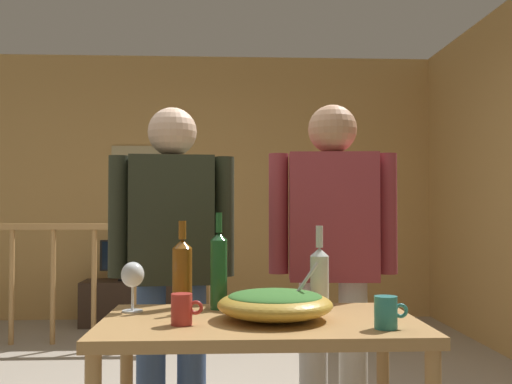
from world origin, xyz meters
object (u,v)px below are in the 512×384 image
wine_bottle_green (219,269)px  salad_bowl (275,303)px  serving_table (260,345)px  mug_teal (386,312)px  stair_railing (118,269)px  wine_glass (133,277)px  mug_red (182,309)px  wine_bottle_amber (182,272)px  flat_screen_tv (129,256)px  person_standing_left (172,253)px  framed_picture (139,168)px  wine_bottle_clear (319,275)px  tv_console (129,303)px  person_standing_right (333,249)px

wine_bottle_green → salad_bowl: bearing=-48.3°
serving_table → wine_bottle_green: size_ratio=2.97×
serving_table → mug_teal: mug_teal is taller
stair_railing → wine_glass: (0.57, -2.84, 0.26)m
mug_red → salad_bowl: bearing=14.5°
serving_table → wine_bottle_amber: 0.45m
stair_railing → mug_red: bearing=-76.0°
flat_screen_tv → person_standing_left: size_ratio=0.34×
framed_picture → serving_table: size_ratio=0.50×
stair_railing → wine_bottle_clear: bearing=-65.1°
mug_teal → mug_red: 0.67m
wine_bottle_green → wine_bottle_clear: 0.40m
tv_console → serving_table: bearing=-74.2°
framed_picture → person_standing_right: size_ratio=0.35×
salad_bowl → wine_bottle_clear: size_ratio=1.26×
flat_screen_tv → framed_picture: bearing=82.0°
stair_railing → wine_bottle_amber: size_ratio=7.30×
wine_bottle_clear → person_standing_right: size_ratio=0.20×
tv_console → wine_glass: 3.77m
flat_screen_tv → wine_bottle_amber: 3.64m
flat_screen_tv → wine_bottle_green: 3.71m
stair_railing → flat_screen_tv: (-0.04, 0.78, 0.05)m
tv_console → wine_bottle_amber: 3.72m
wine_bottle_green → person_standing_left: size_ratio=0.23×
tv_console → mug_teal: size_ratio=8.15×
wine_glass → mug_teal: size_ratio=1.70×
wine_bottle_amber → mug_teal: 0.82m
serving_table → wine_bottle_clear: wine_bottle_clear is taller
tv_console → wine_bottle_amber: wine_bottle_amber is taller
wine_bottle_amber → mug_teal: (0.69, -0.44, -0.09)m
serving_table → wine_bottle_green: (-0.15, 0.21, 0.25)m
mug_red → person_standing_left: 0.71m
tv_console → wine_glass: bearing=-80.6°
serving_table → mug_teal: (0.40, -0.20, 0.14)m
salad_bowl → person_standing_left: size_ratio=0.25×
stair_railing → mug_teal: 3.52m
tv_console → wine_bottle_clear: 3.88m
stair_railing → wine_bottle_green: 2.95m
tv_console → stair_railing: bearing=-87.4°
stair_railing → wine_bottle_amber: bearing=-74.8°
wine_bottle_green → mug_teal: bearing=-36.4°
tv_console → flat_screen_tv: (0.00, -0.03, 0.45)m
wine_bottle_clear → person_standing_left: bearing=149.7°
person_standing_right → serving_table: bearing=62.9°
wine_glass → person_standing_right: person_standing_right is taller
mug_teal → mug_red: bearing=171.7°
salad_bowl → wine_bottle_amber: (-0.34, 0.26, 0.08)m
serving_table → salad_bowl: bearing=-19.2°
stair_railing → tv_console: 0.91m
framed_picture → stair_railing: 1.44m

